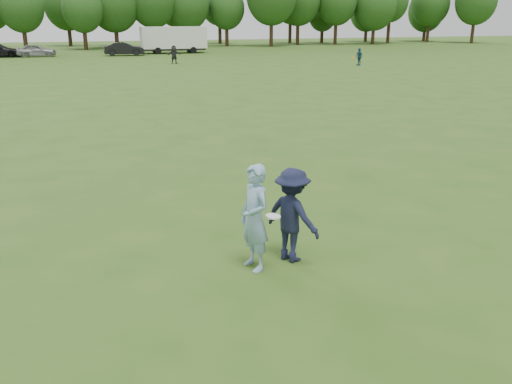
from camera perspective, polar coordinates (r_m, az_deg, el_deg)
ground at (r=10.31m, az=7.83°, el=-7.47°), size 200.00×200.00×0.00m
thrower at (r=9.67m, az=-0.15°, el=-2.73°), size 0.62×0.80×1.96m
defender at (r=10.06m, az=3.83°, el=-2.45°), size 1.15×1.34×1.79m
player_far_b at (r=53.29m, az=10.80°, el=13.81°), size 0.53×0.98×1.59m
player_far_d at (r=54.91m, az=-8.62°, el=14.11°), size 1.66×0.68×1.74m
car_e at (r=68.42m, az=-22.12°, el=13.65°), size 4.33×1.92×1.45m
car_f at (r=67.50m, az=-13.69°, el=14.42°), size 4.77×2.10×1.52m
field_cone at (r=62.44m, az=10.18°, el=13.82°), size 0.28×0.28×0.30m
disc_in_play at (r=9.55m, az=1.82°, el=-2.57°), size 0.29×0.29×0.06m
cargo_trailer at (r=70.77m, az=-8.68°, el=15.68°), size 9.00×2.75×3.20m
treeline at (r=85.49m, az=-14.85°, el=18.68°), size 130.35×18.39×11.74m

